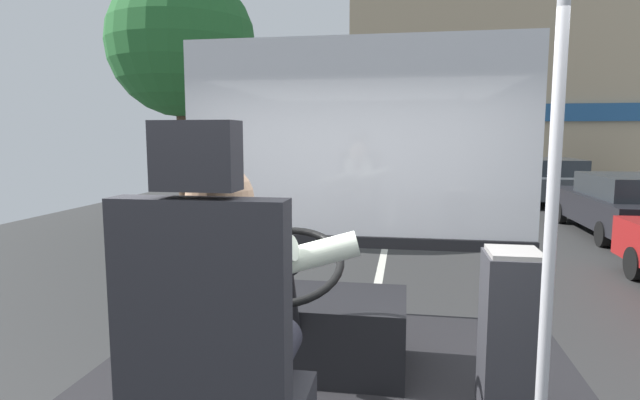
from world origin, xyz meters
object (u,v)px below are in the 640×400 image
(handrail_pole, at_px, (553,186))
(bus_driver, at_px, (230,313))
(driver_seat, at_px, (217,381))
(parked_car_black, at_px, (625,204))
(fare_box, at_px, (510,336))
(parked_car_charcoal, at_px, (546,180))
(steering_console, at_px, (304,327))

(handrail_pole, bearing_deg, bus_driver, -157.74)
(driver_seat, height_order, parked_car_black, driver_seat)
(bus_driver, distance_m, fare_box, 1.34)
(driver_seat, bearing_deg, parked_car_charcoal, 72.64)
(steering_console, xyz_separation_m, parked_car_black, (5.03, 8.76, -0.37))
(parked_car_black, relative_size, parked_car_charcoal, 0.94)
(steering_console, bearing_deg, handrail_pole, -35.23)
(fare_box, height_order, parked_car_black, fare_box)
(steering_console, xyz_separation_m, fare_box, (1.00, -0.35, 0.16))
(driver_seat, relative_size, bus_driver, 1.66)
(handrail_pole, bearing_deg, steering_console, 144.77)
(bus_driver, distance_m, parked_car_charcoal, 16.23)
(handrail_pole, relative_size, fare_box, 2.83)
(fare_box, xyz_separation_m, parked_car_charcoal, (3.87, 14.65, -0.49))
(bus_driver, xyz_separation_m, parked_car_charcoal, (4.87, 15.46, -0.82))
(handrail_pole, xyz_separation_m, parked_car_black, (3.98, 9.50, -1.24))
(driver_seat, relative_size, fare_box, 1.69)
(steering_console, bearing_deg, bus_driver, -90.00)
(parked_car_black, bearing_deg, driver_seat, -116.59)
(handrail_pole, distance_m, parked_car_charcoal, 15.56)
(parked_car_black, bearing_deg, handrail_pole, -112.75)
(fare_box, distance_m, parked_car_charcoal, 15.16)
(bus_driver, xyz_separation_m, fare_box, (1.00, 0.82, -0.33))
(fare_box, bearing_deg, parked_car_charcoal, 75.21)
(handrail_pole, distance_m, parked_car_black, 10.37)
(bus_driver, height_order, steering_console, bus_driver)
(steering_console, distance_m, parked_car_charcoal, 15.11)
(steering_console, relative_size, fare_box, 1.43)
(bus_driver, bearing_deg, parked_car_black, 63.13)
(bus_driver, bearing_deg, handrail_pole, 22.26)
(parked_car_charcoal, bearing_deg, handrail_pole, -104.28)
(steering_console, relative_size, parked_car_charcoal, 0.24)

